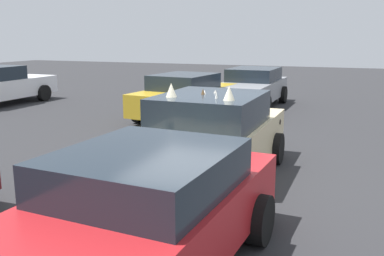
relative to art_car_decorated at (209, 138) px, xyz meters
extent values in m
plane|color=#2D2D30|center=(-0.03, 0.00, -0.74)|extent=(60.00, 60.00, 0.00)
cube|color=beige|center=(-0.03, 0.00, -0.13)|extent=(4.56, 1.85, 0.70)
cube|color=#1E2833|center=(0.10, 0.00, 0.49)|extent=(2.02, 1.67, 0.53)
cylinder|color=black|center=(-1.44, -0.90, -0.43)|extent=(0.62, 0.23, 0.61)
cylinder|color=black|center=(-1.42, 0.94, -0.43)|extent=(0.62, 0.23, 0.61)
cylinder|color=black|center=(1.37, -0.94, -0.43)|extent=(0.62, 0.23, 0.61)
cylinder|color=black|center=(1.39, 0.90, -0.43)|extent=(0.62, 0.23, 0.61)
ellipsoid|color=black|center=(-0.36, 0.91, -0.09)|extent=(0.20, 0.02, 0.13)
ellipsoid|color=black|center=(-1.36, -0.89, -0.15)|extent=(0.17, 0.02, 0.14)
ellipsoid|color=black|center=(-0.22, 0.91, -0.23)|extent=(0.10, 0.02, 0.14)
ellipsoid|color=black|center=(-0.93, -0.89, -0.31)|extent=(0.19, 0.02, 0.08)
ellipsoid|color=black|center=(1.78, -0.92, 0.02)|extent=(0.13, 0.02, 0.11)
ellipsoid|color=black|center=(1.27, 0.89, 0.02)|extent=(0.17, 0.02, 0.10)
ellipsoid|color=black|center=(-1.37, -0.89, -0.04)|extent=(0.14, 0.02, 0.15)
ellipsoid|color=black|center=(-0.86, -0.89, -0.13)|extent=(0.20, 0.02, 0.15)
cone|color=black|center=(-1.88, 0.28, 0.28)|extent=(0.08, 0.08, 0.12)
cylinder|color=black|center=(-1.32, 0.51, 0.27)|extent=(0.11, 0.11, 0.10)
sphere|color=tan|center=(-1.74, 0.32, 0.26)|extent=(0.08, 0.08, 0.08)
sphere|color=#A87A38|center=(-2.07, -0.28, 0.26)|extent=(0.09, 0.09, 0.09)
cone|color=silver|center=(-1.40, 0.64, 0.28)|extent=(0.13, 0.13, 0.13)
sphere|color=#A87A38|center=(-1.58, -0.29, 0.27)|extent=(0.09, 0.09, 0.09)
cylinder|color=black|center=(-1.98, 0.55, 0.26)|extent=(0.10, 0.10, 0.09)
cylinder|color=orange|center=(-2.03, 0.41, 0.25)|extent=(0.07, 0.07, 0.06)
sphere|color=tan|center=(-2.08, -0.35, 0.25)|extent=(0.06, 0.06, 0.06)
sphere|color=black|center=(-1.49, -0.56, 0.25)|extent=(0.06, 0.06, 0.06)
cone|color=gray|center=(-0.51, -0.48, 0.79)|extent=(0.06, 0.06, 0.08)
cone|color=gray|center=(0.30, -0.02, 0.78)|extent=(0.08, 0.08, 0.05)
cone|color=silver|center=(0.12, 0.13, 0.79)|extent=(0.07, 0.07, 0.07)
cone|color=#51381E|center=(0.04, 0.12, 0.80)|extent=(0.09, 0.09, 0.10)
cone|color=silver|center=(-0.35, -0.24, 0.81)|extent=(0.05, 0.05, 0.12)
cone|color=beige|center=(-0.46, -0.49, 0.87)|extent=(0.18, 0.18, 0.23)
cone|color=beige|center=(-0.45, 0.50, 0.87)|extent=(0.18, 0.18, 0.23)
cube|color=gold|center=(5.18, 2.53, -0.15)|extent=(4.27, 2.16, 0.66)
cube|color=#1E2833|center=(5.05, 2.54, 0.40)|extent=(2.10, 1.77, 0.44)
cylinder|color=black|center=(6.54, 3.23, -0.43)|extent=(0.63, 0.29, 0.61)
cylinder|color=black|center=(6.34, 1.52, -0.43)|extent=(0.63, 0.29, 0.61)
cylinder|color=black|center=(4.02, 3.53, -0.43)|extent=(0.63, 0.29, 0.61)
cylinder|color=black|center=(3.82, 1.82, -0.43)|extent=(0.63, 0.29, 0.61)
cube|color=red|center=(-3.31, -0.38, -0.15)|extent=(4.34, 2.03, 0.65)
cube|color=#1E2833|center=(-3.07, -0.39, 0.39)|extent=(2.01, 1.75, 0.42)
cylinder|color=black|center=(-2.05, -1.37, -0.43)|extent=(0.63, 0.26, 0.62)
cylinder|color=black|center=(-1.94, 0.45, -0.43)|extent=(0.63, 0.26, 0.62)
cylinder|color=black|center=(6.51, 10.79, -0.43)|extent=(0.62, 0.22, 0.62)
cylinder|color=black|center=(6.50, 9.05, -0.43)|extent=(0.62, 0.22, 0.62)
cube|color=gray|center=(7.98, 1.19, -0.15)|extent=(4.53, 1.83, 0.64)
cube|color=#1E2833|center=(8.40, 1.18, 0.40)|extent=(2.17, 1.63, 0.44)
cylinder|color=black|center=(6.57, 0.34, -0.42)|extent=(0.64, 0.23, 0.63)
cylinder|color=black|center=(6.61, 2.11, -0.42)|extent=(0.64, 0.23, 0.63)
cylinder|color=black|center=(9.35, 0.28, -0.42)|extent=(0.64, 0.23, 0.63)
cylinder|color=black|center=(9.39, 2.04, -0.42)|extent=(0.64, 0.23, 0.63)
camera|label=1|loc=(-6.81, -2.35, 1.72)|focal=39.98mm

